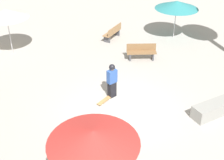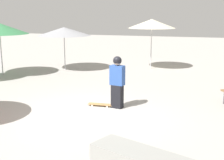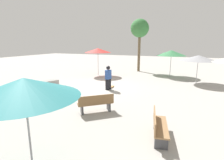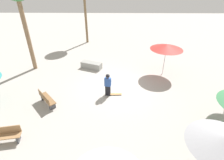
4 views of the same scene
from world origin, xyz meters
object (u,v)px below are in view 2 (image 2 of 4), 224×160
Objects in this scene: skateboard at (100,104)px; shade_umbrella_grey at (64,31)px; skater_main at (117,80)px; shade_umbrella_cream at (152,24)px.

skateboard is 0.30× the size of shade_umbrella_grey.
shade_umbrella_grey is at bearing -40.60° from skater_main.
shade_umbrella_grey is at bearing -68.62° from shade_umbrella_cream.
shade_umbrella_cream is (-7.15, -0.25, 1.46)m from skater_main.
skateboard is 7.01m from shade_umbrella_grey.
skater_main is 7.30m from shade_umbrella_cream.
skater_main is at bearing 38.70° from shade_umbrella_grey.
shade_umbrella_grey is (-5.52, -4.42, 1.08)m from skater_main.
skateboard is at bearing 34.99° from shade_umbrella_grey.
skateboard is at bearing 11.82° from skater_main.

